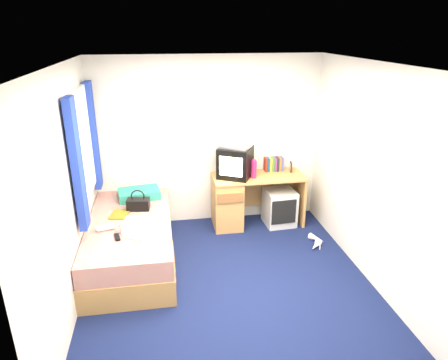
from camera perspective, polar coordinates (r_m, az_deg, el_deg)
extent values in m
plane|color=#0C1438|center=(4.68, 0.68, -14.61)|extent=(3.40, 3.40, 0.00)
plane|color=white|center=(3.82, 0.83, 16.15)|extent=(3.40, 3.40, 0.00)
plane|color=silver|center=(5.69, -2.24, 5.45)|extent=(3.20, 0.00, 3.20)
plane|color=silver|center=(2.63, 7.40, -14.46)|extent=(3.20, 0.00, 3.20)
plane|color=silver|center=(4.15, -21.59, -2.09)|extent=(0.00, 3.40, 3.40)
plane|color=silver|center=(4.64, 20.62, 0.42)|extent=(0.00, 3.40, 3.40)
cube|color=tan|center=(5.15, -13.02, -9.56)|extent=(1.00, 2.00, 0.30)
cube|color=brown|center=(4.79, -7.19, -11.56)|extent=(0.02, 0.70, 0.18)
cube|color=silver|center=(5.02, -13.27, -6.90)|extent=(0.98, 1.98, 0.24)
cube|color=#18669E|center=(5.56, -12.02, -1.94)|extent=(0.59, 0.43, 0.12)
cube|color=tan|center=(5.69, 4.92, 0.47)|extent=(1.30, 0.55, 0.03)
cube|color=tan|center=(5.75, 0.44, -3.29)|extent=(0.40, 0.52, 0.72)
cube|color=tan|center=(6.01, 10.65, -2.55)|extent=(0.04, 0.52, 0.72)
cube|color=tan|center=(6.08, 6.56, -1.10)|extent=(0.78, 0.03, 0.55)
cube|color=silver|center=(5.90, 7.92, -3.86)|extent=(0.45, 0.45, 0.52)
cube|color=black|center=(5.57, 1.62, 2.56)|extent=(0.57, 0.56, 0.43)
cube|color=beige|center=(5.39, 0.99, 1.93)|extent=(0.29, 0.17, 0.27)
cube|color=silver|center=(5.49, 1.65, 5.06)|extent=(0.49, 0.46, 0.08)
cube|color=maroon|center=(5.86, 5.95, 2.21)|extent=(0.03, 0.13, 0.20)
cube|color=navy|center=(5.87, 6.28, 2.23)|extent=(0.03, 0.13, 0.20)
cube|color=gold|center=(5.88, 6.61, 2.25)|extent=(0.03, 0.13, 0.20)
cube|color=#337F33|center=(5.88, 6.94, 2.26)|extent=(0.03, 0.13, 0.20)
cube|color=#7F337F|center=(5.89, 7.27, 2.28)|extent=(0.03, 0.13, 0.20)
cube|color=#262626|center=(5.90, 7.60, 2.29)|extent=(0.03, 0.13, 0.20)
cube|color=#B26633|center=(5.91, 7.92, 2.31)|extent=(0.03, 0.13, 0.20)
cube|color=#4C4C99|center=(5.92, 8.25, 2.33)|extent=(0.03, 0.13, 0.20)
cube|color=black|center=(5.90, 9.52, 1.86)|extent=(0.04, 0.12, 0.14)
cylinder|color=#F1225C|center=(5.57, 4.28, 1.50)|extent=(0.09, 0.09, 0.24)
cylinder|color=silver|center=(5.65, 3.49, 1.47)|extent=(0.06, 0.06, 0.18)
cube|color=black|center=(5.22, -12.14, -3.41)|extent=(0.30, 0.19, 0.14)
torus|color=black|center=(5.17, -12.23, -2.29)|extent=(0.18, 0.04, 0.17)
cube|color=white|center=(4.71, -12.11, -6.38)|extent=(0.38, 0.33, 0.11)
cube|color=gold|center=(5.14, -14.67, -4.77)|extent=(0.26, 0.32, 0.01)
cylinder|color=silver|center=(4.80, -16.56, -6.54)|extent=(0.21, 0.12, 0.07)
cube|color=orange|center=(4.55, -12.70, -8.17)|extent=(0.22, 0.17, 0.01)
cube|color=black|center=(4.61, -15.02, -7.89)|extent=(0.09, 0.17, 0.02)
cube|color=silver|center=(4.90, -19.75, 4.69)|extent=(0.02, 0.90, 1.10)
cube|color=white|center=(4.78, -20.50, 11.49)|extent=(0.06, 1.06, 0.08)
cube|color=white|center=(5.09, -18.84, -1.68)|extent=(0.06, 1.06, 0.08)
cube|color=navy|center=(4.35, -20.27, 1.96)|extent=(0.08, 0.24, 1.40)
cube|color=navy|center=(5.47, -18.18, 5.93)|extent=(0.08, 0.24, 1.40)
cone|color=white|center=(5.61, 13.08, -8.16)|extent=(0.20, 0.23, 0.09)
cone|color=white|center=(5.45, 12.97, -9.12)|extent=(0.22, 0.22, 0.09)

